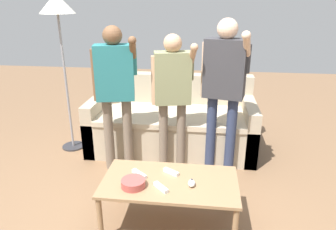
{
  "coord_description": "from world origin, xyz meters",
  "views": [
    {
      "loc": [
        0.45,
        -2.25,
        1.82
      ],
      "look_at": [
        0.13,
        0.37,
        0.83
      ],
      "focal_mm": 33.18,
      "sensor_mm": 36.0,
      "label": 1
    }
  ],
  "objects_px": {
    "game_remote_wand_far": "(139,174)",
    "couch": "(172,124)",
    "coffee_table": "(170,186)",
    "player_right": "(224,80)",
    "game_remote_wand_spare": "(161,187)",
    "floor_lamp": "(58,13)",
    "player_center": "(173,88)",
    "player_left": "(115,84)",
    "game_remote_nunchuk": "(192,183)",
    "game_remote_wand_near": "(171,172)",
    "snack_bowl": "(133,183)"
  },
  "relations": [
    {
      "from": "game_remote_wand_spare",
      "to": "game_remote_wand_near",
      "type": "bearing_deg",
      "value": 77.47
    },
    {
      "from": "game_remote_nunchuk",
      "to": "player_right",
      "type": "height_order",
      "value": "player_right"
    },
    {
      "from": "couch",
      "to": "coffee_table",
      "type": "bearing_deg",
      "value": -84.57
    },
    {
      "from": "coffee_table",
      "to": "player_right",
      "type": "height_order",
      "value": "player_right"
    },
    {
      "from": "coffee_table",
      "to": "snack_bowl",
      "type": "bearing_deg",
      "value": -157.03
    },
    {
      "from": "couch",
      "to": "player_right",
      "type": "relative_size",
      "value": 1.23
    },
    {
      "from": "player_center",
      "to": "player_right",
      "type": "relative_size",
      "value": 0.91
    },
    {
      "from": "game_remote_wand_spare",
      "to": "player_right",
      "type": "bearing_deg",
      "value": 65.54
    },
    {
      "from": "game_remote_nunchuk",
      "to": "player_center",
      "type": "bearing_deg",
      "value": 104.59
    },
    {
      "from": "coffee_table",
      "to": "game_remote_wand_spare",
      "type": "xyz_separation_m",
      "value": [
        -0.05,
        -0.13,
        0.06
      ]
    },
    {
      "from": "floor_lamp",
      "to": "game_remote_wand_near",
      "type": "xyz_separation_m",
      "value": [
        1.42,
        -1.21,
        -1.21
      ]
    },
    {
      "from": "game_remote_wand_near",
      "to": "game_remote_wand_far",
      "type": "bearing_deg",
      "value": -166.24
    },
    {
      "from": "player_center",
      "to": "player_right",
      "type": "xyz_separation_m",
      "value": [
        0.53,
        0.02,
        0.1
      ]
    },
    {
      "from": "game_remote_wand_near",
      "to": "game_remote_wand_far",
      "type": "height_order",
      "value": "same"
    },
    {
      "from": "game_remote_nunchuk",
      "to": "game_remote_wand_near",
      "type": "xyz_separation_m",
      "value": [
        -0.18,
        0.16,
        -0.01
      ]
    },
    {
      "from": "floor_lamp",
      "to": "game_remote_wand_near",
      "type": "bearing_deg",
      "value": -40.49
    },
    {
      "from": "coffee_table",
      "to": "player_right",
      "type": "bearing_deg",
      "value": 65.42
    },
    {
      "from": "player_left",
      "to": "game_remote_wand_spare",
      "type": "relative_size",
      "value": 11.8
    },
    {
      "from": "floor_lamp",
      "to": "player_center",
      "type": "relative_size",
      "value": 1.26
    },
    {
      "from": "floor_lamp",
      "to": "game_remote_wand_far",
      "type": "height_order",
      "value": "floor_lamp"
    },
    {
      "from": "player_center",
      "to": "player_left",
      "type": "bearing_deg",
      "value": -173.46
    },
    {
      "from": "coffee_table",
      "to": "game_remote_nunchuk",
      "type": "relative_size",
      "value": 12.48
    },
    {
      "from": "couch",
      "to": "coffee_table",
      "type": "xyz_separation_m",
      "value": [
        0.14,
        -1.51,
        0.08
      ]
    },
    {
      "from": "coffee_table",
      "to": "game_remote_nunchuk",
      "type": "height_order",
      "value": "game_remote_nunchuk"
    },
    {
      "from": "snack_bowl",
      "to": "floor_lamp",
      "type": "relative_size",
      "value": 0.1
    },
    {
      "from": "floor_lamp",
      "to": "player_center",
      "type": "xyz_separation_m",
      "value": [
        1.34,
        -0.37,
        -0.72
      ]
    },
    {
      "from": "game_remote_nunchuk",
      "to": "game_remote_wand_near",
      "type": "height_order",
      "value": "game_remote_nunchuk"
    },
    {
      "from": "player_left",
      "to": "game_remote_wand_far",
      "type": "height_order",
      "value": "player_left"
    },
    {
      "from": "coffee_table",
      "to": "player_right",
      "type": "distance_m",
      "value": 1.25
    },
    {
      "from": "couch",
      "to": "game_remote_nunchuk",
      "type": "height_order",
      "value": "couch"
    },
    {
      "from": "coffee_table",
      "to": "player_right",
      "type": "xyz_separation_m",
      "value": [
        0.44,
        0.97,
        0.65
      ]
    },
    {
      "from": "player_right",
      "to": "game_remote_wand_spare",
      "type": "xyz_separation_m",
      "value": [
        -0.5,
        -1.1,
        -0.59
      ]
    },
    {
      "from": "player_left",
      "to": "snack_bowl",
      "type": "bearing_deg",
      "value": -68.28
    },
    {
      "from": "coffee_table",
      "to": "player_left",
      "type": "bearing_deg",
      "value": 127.33
    },
    {
      "from": "game_remote_wand_spare",
      "to": "game_remote_nunchuk",
      "type": "bearing_deg",
      "value": 17.53
    },
    {
      "from": "coffee_table",
      "to": "player_left",
      "type": "distance_m",
      "value": 1.26
    },
    {
      "from": "game_remote_nunchuk",
      "to": "game_remote_wand_far",
      "type": "distance_m",
      "value": 0.45
    },
    {
      "from": "game_remote_nunchuk",
      "to": "player_right",
      "type": "distance_m",
      "value": 1.2
    },
    {
      "from": "couch",
      "to": "game_remote_nunchuk",
      "type": "bearing_deg",
      "value": -78.36
    },
    {
      "from": "snack_bowl",
      "to": "player_left",
      "type": "height_order",
      "value": "player_left"
    },
    {
      "from": "floor_lamp",
      "to": "player_left",
      "type": "height_order",
      "value": "floor_lamp"
    },
    {
      "from": "snack_bowl",
      "to": "game_remote_wand_near",
      "type": "xyz_separation_m",
      "value": [
        0.27,
        0.23,
        -0.01
      ]
    },
    {
      "from": "game_remote_wand_spare",
      "to": "floor_lamp",
      "type": "bearing_deg",
      "value": 133.33
    },
    {
      "from": "coffee_table",
      "to": "game_remote_nunchuk",
      "type": "bearing_deg",
      "value": -16.33
    },
    {
      "from": "game_remote_nunchuk",
      "to": "player_right",
      "type": "relative_size",
      "value": 0.05
    },
    {
      "from": "couch",
      "to": "floor_lamp",
      "type": "height_order",
      "value": "floor_lamp"
    },
    {
      "from": "couch",
      "to": "game_remote_wand_far",
      "type": "bearing_deg",
      "value": -94.62
    },
    {
      "from": "game_remote_wand_far",
      "to": "couch",
      "type": "bearing_deg",
      "value": 85.38
    },
    {
      "from": "coffee_table",
      "to": "game_remote_wand_far",
      "type": "xyz_separation_m",
      "value": [
        -0.26,
        0.05,
        0.06
      ]
    },
    {
      "from": "coffee_table",
      "to": "game_remote_wand_near",
      "type": "xyz_separation_m",
      "value": [
        -0.0,
        0.11,
        0.06
      ]
    }
  ]
}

